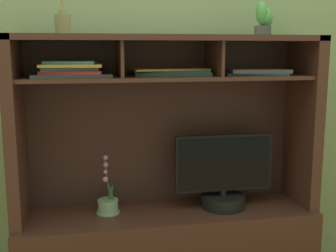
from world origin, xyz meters
The scene contains 9 objects.
back_wall centered at (0.00, 0.26, 1.40)m, with size 6.00×0.02×2.80m, color #8CA26E.
media_console centered at (0.00, 0.01, 0.43)m, with size 1.63×0.49×1.47m.
tv_monitor centered at (0.31, -0.02, 0.68)m, with size 0.55×0.24×0.42m.
potted_orchid centered at (-0.33, 0.02, 0.56)m, with size 0.13×0.13×0.32m.
magazine_stack_left centered at (0.50, 0.02, 1.27)m, with size 0.37×0.25×0.03m.
magazine_stack_centre centered at (-0.50, 0.00, 1.29)m, with size 0.41×0.28×0.08m.
magazine_stack_right centered at (0.02, 0.03, 1.28)m, with size 0.44×0.30×0.04m.
diffuser_bottle centered at (-0.53, -0.02, 1.52)m, with size 0.08×0.08×0.25m.
potted_succulent centered at (0.53, 0.02, 1.56)m, with size 0.10×0.11×0.18m.
Camera 1 is at (-0.43, -2.24, 1.40)m, focal length 45.83 mm.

